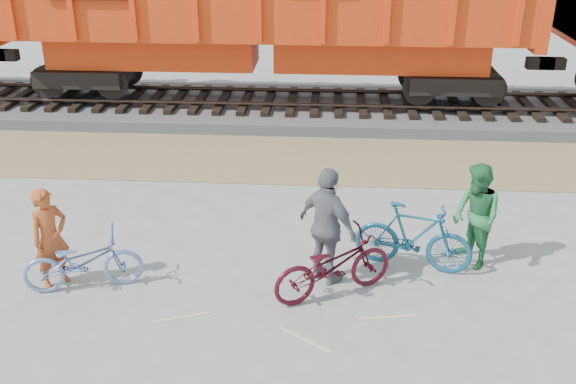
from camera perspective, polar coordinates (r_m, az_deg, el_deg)
name	(u,v)px	position (r m, az deg, el deg)	size (l,w,h in m)	color
ground	(257,290)	(10.11, -2.81, -8.66)	(120.00, 120.00, 0.00)	#9E9E99
gravel_strip	(283,159)	(14.98, -0.47, 2.97)	(120.00, 3.00, 0.02)	#9C8360
ballast_bed	(292,108)	(18.23, 0.35, 7.44)	(120.00, 4.00, 0.30)	slate
track	(292,97)	(18.14, 0.35, 8.42)	(120.00, 2.60, 0.24)	black
hopper_car_center	(265,4)	(17.66, -2.06, 16.37)	(14.00, 3.13, 4.65)	black
bicycle_blue	(83,261)	(10.38, -17.77, -5.90)	(0.63, 1.80, 0.94)	#6A85BF
bicycle_teal	(413,237)	(10.56, 11.08, -3.94)	(0.54, 1.90, 1.14)	#175677
bicycle_maroon	(333,265)	(9.74, 4.03, -6.53)	(0.68, 1.95, 1.03)	#480D19
person_solo	(50,238)	(10.49, -20.37, -3.85)	(0.59, 0.39, 1.62)	#B04A20
person_man	(476,216)	(10.78, 16.37, -2.09)	(0.85, 0.66, 1.75)	#2C7B43
person_woman	(328,227)	(9.87, 3.54, -3.10)	(1.12, 0.47, 1.91)	slate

